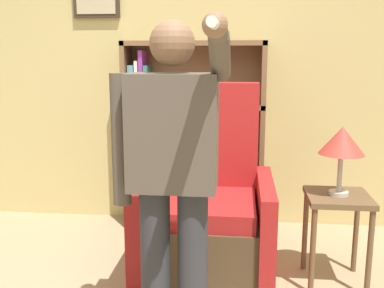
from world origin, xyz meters
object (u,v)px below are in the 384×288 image
at_px(table_lamp, 342,142).
at_px(side_table, 337,213).
at_px(armchair, 206,215).
at_px(person_standing, 173,172).
at_px(bookcase, 181,138).

bearing_deg(table_lamp, side_table, 153.43).
bearing_deg(side_table, armchair, 172.96).
relative_size(person_standing, side_table, 2.72).
relative_size(armchair, table_lamp, 2.92).
relative_size(bookcase, person_standing, 0.97).
xyz_separation_m(armchair, table_lamp, (0.86, -0.11, 0.56)).
xyz_separation_m(person_standing, side_table, (0.96, 0.81, -0.46)).
relative_size(person_standing, table_lamp, 3.71).
distance_m(person_standing, side_table, 1.33).
distance_m(bookcase, person_standing, 1.76).
height_order(bookcase, side_table, bookcase).
relative_size(bookcase, armchair, 1.24).
height_order(bookcase, table_lamp, bookcase).
bearing_deg(person_standing, table_lamp, 40.22).
relative_size(bookcase, table_lamp, 3.61).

